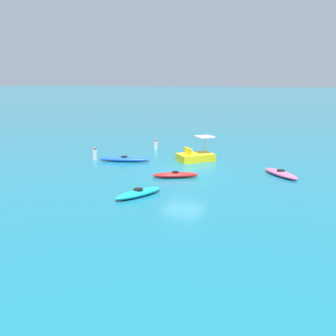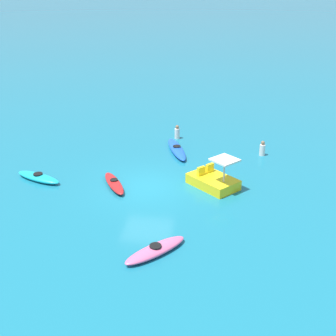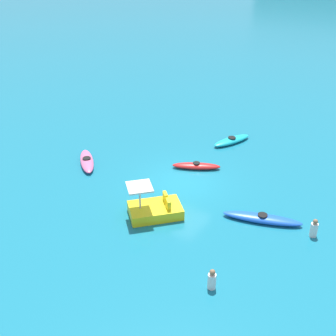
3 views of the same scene
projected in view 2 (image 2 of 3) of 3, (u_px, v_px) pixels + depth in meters
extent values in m
plane|color=#19728C|center=(147.00, 187.00, 21.96)|extent=(600.00, 600.00, 0.00)
ellipsoid|color=#19B7C6|center=(38.00, 177.00, 22.60)|extent=(1.70, 2.79, 0.32)
cylinder|color=black|center=(38.00, 174.00, 22.53)|extent=(0.61, 0.61, 0.05)
ellipsoid|color=pink|center=(155.00, 250.00, 16.70)|extent=(2.54, 2.39, 0.32)
cylinder|color=black|center=(155.00, 246.00, 16.63)|extent=(0.65, 0.65, 0.05)
ellipsoid|color=blue|center=(177.00, 149.00, 26.16)|extent=(3.61, 1.85, 0.32)
cylinder|color=black|center=(177.00, 146.00, 26.09)|extent=(0.57, 0.57, 0.05)
ellipsoid|color=red|center=(114.00, 183.00, 21.96)|extent=(2.59, 1.83, 0.32)
cylinder|color=black|center=(114.00, 180.00, 21.88)|extent=(0.52, 0.52, 0.05)
cube|color=yellow|center=(213.00, 182.00, 21.92)|extent=(2.72, 2.79, 0.50)
cube|color=yellow|center=(210.00, 168.00, 22.29)|extent=(0.43, 0.41, 0.44)
cube|color=yellow|center=(201.00, 171.00, 21.94)|extent=(0.43, 0.41, 0.44)
cylinder|color=#B2B2B7|center=(224.00, 171.00, 21.10)|extent=(0.08, 0.08, 1.10)
cube|color=silver|center=(225.00, 160.00, 20.86)|extent=(1.55, 1.55, 0.08)
cylinder|color=silver|center=(262.00, 150.00, 25.58)|extent=(0.43, 0.43, 0.65)
sphere|color=#8C6647|center=(263.00, 143.00, 25.40)|extent=(0.22, 0.22, 0.22)
cylinder|color=silver|center=(177.00, 134.00, 28.18)|extent=(0.43, 0.43, 0.65)
sphere|color=#8C6647|center=(177.00, 127.00, 28.00)|extent=(0.22, 0.22, 0.22)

